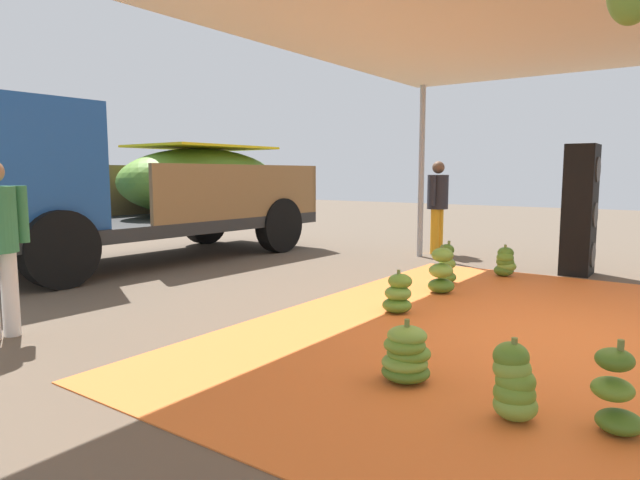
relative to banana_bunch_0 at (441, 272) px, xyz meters
name	(u,v)px	position (x,y,z in m)	size (l,w,h in m)	color
ground_plane	(302,298)	(-1.15, 1.25, -0.26)	(40.00, 40.00, 0.00)	brown
tarp_orange	(578,342)	(-1.15, -1.75, -0.26)	(6.27, 5.58, 0.01)	orange
banana_bunch_0	(441,272)	(0.00, 0.00, 0.00)	(0.41, 0.41, 0.59)	#477523
banana_bunch_1	(406,355)	(-2.82, -0.95, -0.07)	(0.46, 0.44, 0.44)	#477523
banana_bunch_2	(398,295)	(-1.14, -0.01, -0.07)	(0.36, 0.36, 0.45)	#518428
banana_bunch_4	(447,265)	(0.63, 0.19, -0.02)	(0.34, 0.32, 0.56)	#518428
banana_bunch_5	(505,263)	(1.57, -0.28, -0.06)	(0.38, 0.38, 0.45)	#477523
banana_bunch_6	(616,394)	(-2.82, -2.25, -0.04)	(0.36, 0.38, 0.53)	#477523
banana_bunch_7	(514,383)	(-2.99, -1.74, -0.04)	(0.34, 0.34, 0.49)	#75A83D
cargo_truck_main	(139,187)	(-0.57, 5.02, 0.97)	(6.20, 2.52, 2.40)	#2D2D2D
worker_1	(438,200)	(3.14, 1.44, 0.71)	(0.61, 0.37, 1.67)	orange
speaker_stack	(580,210)	(2.39, -1.06, 0.67)	(0.56, 0.42, 1.86)	black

